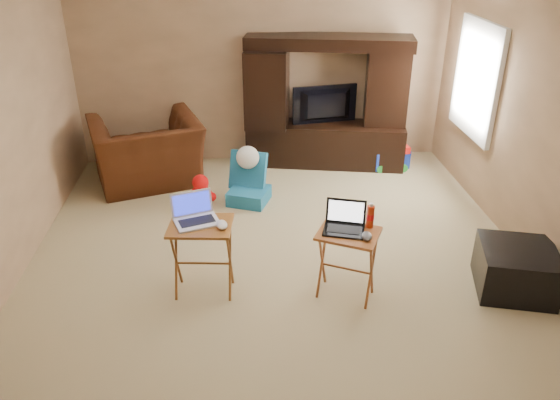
{
  "coord_description": "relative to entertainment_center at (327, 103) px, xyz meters",
  "views": [
    {
      "loc": [
        -0.35,
        -4.6,
        3.06
      ],
      "look_at": [
        0.0,
        -0.2,
        0.8
      ],
      "focal_mm": 35.0,
      "sensor_mm": 36.0,
      "label": 1
    }
  ],
  "objects": [
    {
      "name": "floor",
      "position": [
        -0.84,
        -2.45,
        -0.88
      ],
      "size": [
        5.5,
        5.5,
        0.0
      ],
      "primitive_type": "plane",
      "color": "beige",
      "rests_on": "ground"
    },
    {
      "name": "ceiling",
      "position": [
        -0.84,
        -2.45,
        1.62
      ],
      "size": [
        5.5,
        5.5,
        0.0
      ],
      "primitive_type": "plane",
      "rotation": [
        3.14,
        0.0,
        0.0
      ],
      "color": "silver",
      "rests_on": "ground"
    },
    {
      "name": "wall_back",
      "position": [
        -0.84,
        0.3,
        0.37
      ],
      "size": [
        5.0,
        0.0,
        5.0
      ],
      "primitive_type": "plane",
      "rotation": [
        1.57,
        0.0,
        0.0
      ],
      "color": "tan",
      "rests_on": "ground"
    },
    {
      "name": "wall_front",
      "position": [
        -0.84,
        -5.2,
        0.37
      ],
      "size": [
        5.0,
        0.0,
        5.0
      ],
      "primitive_type": "plane",
      "rotation": [
        -1.57,
        0.0,
        0.0
      ],
      "color": "tan",
      "rests_on": "ground"
    },
    {
      "name": "wall_right",
      "position": [
        1.66,
        -2.45,
        0.37
      ],
      "size": [
        0.0,
        5.5,
        5.5
      ],
      "primitive_type": "plane",
      "rotation": [
        1.57,
        0.0,
        -1.57
      ],
      "color": "tan",
      "rests_on": "ground"
    },
    {
      "name": "window_pane",
      "position": [
        1.64,
        -0.9,
        0.52
      ],
      "size": [
        0.0,
        1.2,
        1.2
      ],
      "primitive_type": "plane",
      "rotation": [
        1.57,
        0.0,
        -1.57
      ],
      "color": "white",
      "rests_on": "ground"
    },
    {
      "name": "window_frame",
      "position": [
        1.62,
        -0.9,
        0.52
      ],
      "size": [
        0.06,
        1.14,
        1.34
      ],
      "primitive_type": "cube",
      "color": "white",
      "rests_on": "ground"
    },
    {
      "name": "entertainment_center",
      "position": [
        0.0,
        0.0,
        0.0
      ],
      "size": [
        2.21,
        0.92,
        1.76
      ],
      "primitive_type": "cube",
      "rotation": [
        0.0,
        0.0,
        -0.18
      ],
      "color": "black",
      "rests_on": "floor"
    },
    {
      "name": "television",
      "position": [
        0.0,
        -0.02,
        -0.04
      ],
      "size": [
        0.9,
        0.26,
        0.51
      ],
      "primitive_type": "imported",
      "rotation": [
        0.0,
        0.0,
        3.31
      ],
      "color": "black",
      "rests_on": "entertainment_center"
    },
    {
      "name": "recliner",
      "position": [
        -2.37,
        -0.45,
        -0.46
      ],
      "size": [
        1.6,
        1.49,
        0.85
      ],
      "primitive_type": "imported",
      "rotation": [
        0.0,
        0.0,
        3.46
      ],
      "color": "#4E2410",
      "rests_on": "floor"
    },
    {
      "name": "child_rocker",
      "position": [
        -1.1,
        -1.12,
        -0.58
      ],
      "size": [
        0.6,
        0.64,
        0.6
      ],
      "primitive_type": null,
      "rotation": [
        0.0,
        0.0,
        -0.37
      ],
      "color": "#1A6591",
      "rests_on": "floor"
    },
    {
      "name": "plush_toy",
      "position": [
        -1.67,
        -1.17,
        -0.68
      ],
      "size": [
        0.37,
        0.31,
        0.41
      ],
      "primitive_type": null,
      "color": "red",
      "rests_on": "floor"
    },
    {
      "name": "push_toy",
      "position": [
        0.87,
        -0.24,
        -0.69
      ],
      "size": [
        0.55,
        0.43,
        0.38
      ],
      "primitive_type": null,
      "rotation": [
        0.0,
        0.0,
        0.14
      ],
      "color": "#1837C6",
      "rests_on": "floor"
    },
    {
      "name": "ottoman",
      "position": [
        1.3,
        -3.07,
        -0.67
      ],
      "size": [
        0.81,
        0.81,
        0.43
      ],
      "primitive_type": "cube",
      "rotation": [
        0.0,
        0.0,
        -0.26
      ],
      "color": "black",
      "rests_on": "floor"
    },
    {
      "name": "tray_table_left",
      "position": [
        -1.56,
        -2.89,
        -0.53
      ],
      "size": [
        0.59,
        0.49,
        0.71
      ],
      "primitive_type": "cube",
      "rotation": [
        0.0,
        0.0,
        -0.11
      ],
      "color": "brown",
      "rests_on": "floor"
    },
    {
      "name": "tray_table_right",
      "position": [
        -0.28,
        -3.05,
        -0.55
      ],
      "size": [
        0.64,
        0.59,
        0.67
      ],
      "primitive_type": "cube",
      "rotation": [
        0.0,
        0.0,
        -0.46
      ],
      "color": "#944E24",
      "rests_on": "floor"
    },
    {
      "name": "laptop_left",
      "position": [
        -1.59,
        -2.86,
        -0.05
      ],
      "size": [
        0.45,
        0.41,
        0.24
      ],
      "primitive_type": "cube",
      "rotation": [
        0.0,
        0.0,
        0.33
      ],
      "color": "silver",
      "rests_on": "tray_table_left"
    },
    {
      "name": "laptop_right",
      "position": [
        -0.32,
        -3.03,
        -0.09
      ],
      "size": [
        0.41,
        0.37,
        0.24
      ],
      "primitive_type": "cube",
      "rotation": [
        0.0,
        0.0,
        -0.28
      ],
      "color": "black",
      "rests_on": "tray_table_right"
    },
    {
      "name": "mouse_left",
      "position": [
        -1.37,
        -2.96,
        -0.14
      ],
      "size": [
        0.11,
        0.16,
        0.06
      ],
      "primitive_type": "ellipsoid",
      "rotation": [
        0.0,
        0.0,
        0.14
      ],
      "color": "white",
      "rests_on": "tray_table_left"
    },
    {
      "name": "mouse_right",
      "position": [
        -0.15,
        -3.17,
        -0.19
      ],
      "size": [
        0.11,
        0.15,
        0.06
      ],
      "primitive_type": "ellipsoid",
      "rotation": [
        0.0,
        0.0,
        -0.15
      ],
      "color": "#404045",
      "rests_on": "tray_table_right"
    },
    {
      "name": "water_bottle",
      "position": [
        -0.08,
        -2.97,
        -0.11
      ],
      "size": [
        0.07,
        0.07,
        0.2
      ],
      "primitive_type": "cylinder",
      "color": "#B7290B",
      "rests_on": "tray_table_right"
    }
  ]
}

